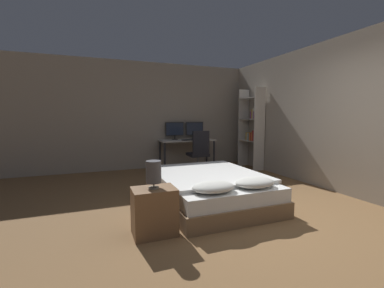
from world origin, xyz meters
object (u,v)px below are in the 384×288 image
Objects in this scene: bedside_lamp at (154,172)px; computer_mouse at (200,139)px; monitor_left at (175,130)px; monitor_right at (195,129)px; nightstand at (154,211)px; office_chair at (199,156)px; bed at (210,188)px; keyboard at (190,140)px; desk at (187,143)px; bookshelf at (253,127)px.

bedside_lamp is 4.44× the size of computer_mouse.
monitor_left is 0.56m from monitor_right.
office_chair is (1.71, 2.79, 0.13)m from nightstand.
keyboard is (0.62, 2.53, 0.51)m from bed.
monitor_right is 1.07m from office_chair.
keyboard is at bearing 180.00° from computer_mouse.
desk is (1.67, 3.46, 0.37)m from nightstand.
bookshelf reaches higher than monitor_right.
monitor_right is at bearing 74.39° from office_chair.
bookshelf is at bearing -22.50° from computer_mouse.
nightstand is at bearing -90.00° from bedside_lamp.
computer_mouse is at bearing -31.88° from monitor_left.
nightstand is 3.27m from office_chair.
desk is at bearing 77.13° from bed.
monitor_left is 0.24× the size of bookshelf.
computer_mouse reaches higher than nightstand.
desk is at bearing 90.00° from keyboard.
monitor_right is 0.43m from computer_mouse.
bed is 6.50× the size of bedside_lamp.
computer_mouse is (0.01, -0.35, -0.24)m from monitor_right.
nightstand is 3.72m from keyboard.
desk is 0.49m from monitor_right.
nightstand is at bearing -110.87° from monitor_left.
bedside_lamp is at bearing -139.02° from bookshelf.
computer_mouse is 1.38m from bookshelf.
bed is 4.14× the size of monitor_left.
bookshelf is at bearing 40.98° from nightstand.
computer_mouse is at bearing -31.34° from desk.
desk is 0.36m from computer_mouse.
monitor_right is 1.24× the size of keyboard.
monitor_right is (0.56, 0.00, 0.00)m from monitor_left.
monitor_right reaches higher than keyboard.
bookshelf is (1.81, -0.87, 0.08)m from monitor_left.
bed is 28.88× the size of computer_mouse.
monitor_right reaches higher than bed.
bed is 1.41× the size of desk.
office_chair is 1.63m from bookshelf.
bookshelf is at bearing -34.82° from monitor_right.
bookshelf is (3.19, 2.77, 0.36)m from bedside_lamp.
bed is 2.74m from computer_mouse.
bedside_lamp reaches higher than nightstand.
bed is 1.30m from nightstand.
monitor_left is (1.39, 3.64, 0.73)m from nightstand.
keyboard is 0.29m from computer_mouse.
monitor_right is at bearing 145.18° from bookshelf.
office_chair reaches higher than computer_mouse.
bedside_lamp is (-1.05, -0.76, 0.49)m from bed.
monitor_left is at bearing 147.56° from desk.
monitor_left and monitor_right have the same top height.
desk is at bearing 148.66° from computer_mouse.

